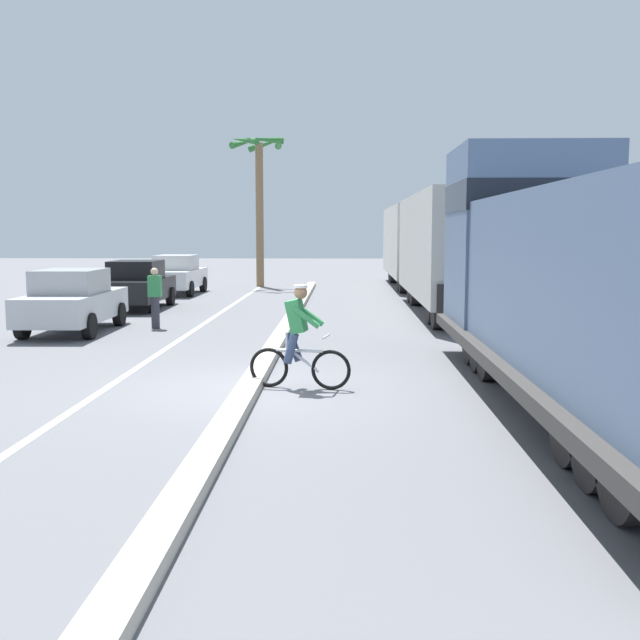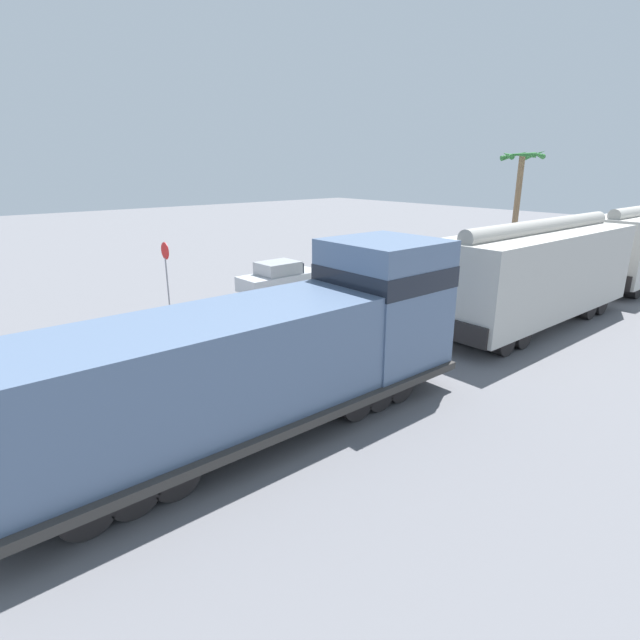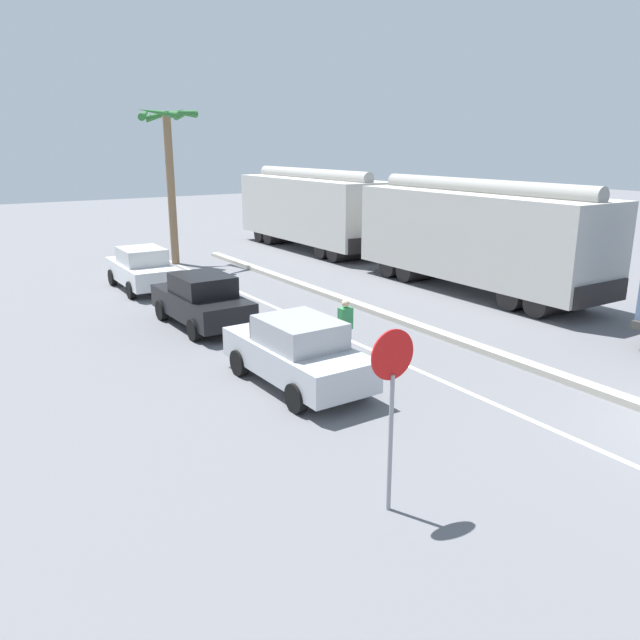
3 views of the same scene
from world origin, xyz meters
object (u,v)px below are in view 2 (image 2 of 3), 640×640
at_px(cyclist, 221,340).
at_px(palm_tree_near, 519,182).
at_px(parked_car_white, 431,252).
at_px(locomotive, 279,355).
at_px(hopper_car_lead, 536,274).
at_px(stop_sign, 166,262).
at_px(parked_car_silver, 280,278).
at_px(parked_car_black, 365,264).
at_px(pedestrian_by_cars, 318,281).

bearing_deg(cyclist, palm_tree_near, 97.87).
distance_m(parked_car_white, cyclist, 19.46).
xyz_separation_m(locomotive, hopper_car_lead, (0.00, 12.16, 0.28)).
height_order(stop_sign, palm_tree_near, palm_tree_near).
height_order(hopper_car_lead, stop_sign, hopper_car_lead).
height_order(parked_car_silver, parked_car_white, same).
bearing_deg(cyclist, locomotive, -10.40).
distance_m(parked_car_black, stop_sign, 11.09).
xyz_separation_m(parked_car_silver, stop_sign, (-1.44, -5.13, 1.21)).
distance_m(hopper_car_lead, stop_sign, 15.41).
relative_size(hopper_car_lead, parked_car_silver, 2.50).
bearing_deg(cyclist, parked_car_black, 116.02).
bearing_deg(locomotive, pedestrian_by_cars, 135.80).
bearing_deg(parked_car_black, palm_tree_near, 74.07).
xyz_separation_m(parked_car_white, pedestrian_by_cars, (1.83, -10.91, 0.03)).
xyz_separation_m(parked_car_silver, cyclist, (6.20, -6.76, 0.00)).
bearing_deg(parked_car_silver, cyclist, -47.49).
bearing_deg(pedestrian_by_cars, parked_car_white, 99.55).
bearing_deg(pedestrian_by_cars, parked_car_silver, -157.20).
bearing_deg(locomotive, hopper_car_lead, 90.00).
xyz_separation_m(parked_car_silver, pedestrian_by_cars, (1.92, 0.81, 0.03)).
height_order(parked_car_black, stop_sign, stop_sign).
xyz_separation_m(hopper_car_lead, pedestrian_by_cars, (-8.60, -3.79, -1.23)).
relative_size(parked_car_silver, stop_sign, 1.47).
xyz_separation_m(stop_sign, palm_tree_near, (4.47, 21.29, 3.04)).
xyz_separation_m(hopper_car_lead, stop_sign, (-11.95, -9.73, -0.05)).
bearing_deg(hopper_car_lead, parked_car_white, 145.72).
bearing_deg(parked_car_white, hopper_car_lead, -34.28).
height_order(parked_car_black, pedestrian_by_cars, same).
distance_m(locomotive, palm_tree_near, 25.08).
height_order(parked_car_white, stop_sign, stop_sign).
bearing_deg(parked_car_white, cyclist, -71.69).
height_order(parked_car_silver, cyclist, cyclist).
height_order(locomotive, pedestrian_by_cars, locomotive).
distance_m(parked_car_silver, cyclist, 9.17).
relative_size(parked_car_white, palm_tree_near, 0.60).
distance_m(parked_car_silver, palm_tree_near, 16.98).
relative_size(parked_car_silver, parked_car_white, 1.00).
distance_m(locomotive, stop_sign, 12.20).
bearing_deg(parked_car_white, stop_sign, -95.16).
xyz_separation_m(parked_car_silver, parked_car_white, (0.08, 11.71, 0.00)).
relative_size(parked_car_black, palm_tree_near, 0.60).
xyz_separation_m(parked_car_black, pedestrian_by_cars, (1.85, -4.98, 0.03)).
bearing_deg(parked_car_silver, locomotive, -35.69).
relative_size(locomotive, pedestrian_by_cars, 7.17).
bearing_deg(parked_car_white, palm_tree_near, 56.47).
distance_m(parked_car_black, parked_car_white, 5.92).
bearing_deg(parked_car_silver, hopper_car_lead, 23.63).
height_order(parked_car_white, pedestrian_by_cars, same).
height_order(cyclist, palm_tree_near, palm_tree_near).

